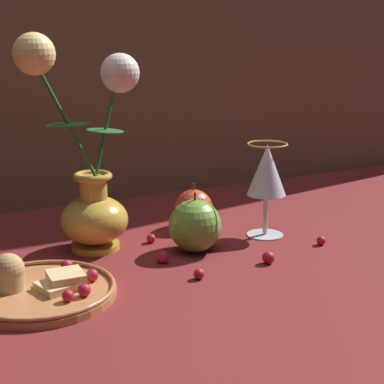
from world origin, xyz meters
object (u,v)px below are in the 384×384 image
Objects in this scene: wine_glass at (266,173)px; apple_near_glass at (195,226)px; plate_with_pastries at (38,288)px; apple_beside_vase at (194,209)px; vase at (90,175)px.

apple_near_glass is (-0.14, -0.02, -0.07)m from wine_glass.
apple_beside_vase is (0.32, 0.17, 0.02)m from plate_with_pastries.
plate_with_pastries is 0.43m from wine_glass.
vase is 0.22m from apple_beside_vase.
apple_beside_vase is (0.20, 0.03, -0.09)m from vase.
vase is at bearing -170.49° from apple_beside_vase.
apple_near_glass reaches higher than apple_beside_vase.
apple_beside_vase reaches higher than plate_with_pastries.
wine_glass is at bearing 11.20° from plate_with_pastries.
apple_near_glass is at bearing -28.13° from vase.
apple_near_glass is at bearing -116.42° from apple_beside_vase.
vase reaches higher than apple_beside_vase.
plate_with_pastries is at bearing -151.68° from apple_beside_vase.
vase is 0.22m from plate_with_pastries.
apple_beside_vase is at bearing 9.51° from vase.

